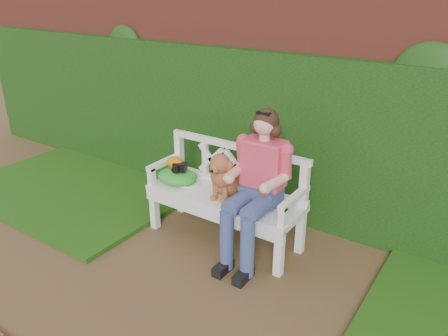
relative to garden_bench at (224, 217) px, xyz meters
The scene contains 11 objects.
ground 1.02m from the garden_bench, 70.59° to the right, with size 60.00×60.00×0.00m, color brown.
brick_wall 1.34m from the garden_bench, 71.26° to the left, with size 10.00×0.30×2.20m, color brown.
ivy_hedge 1.02m from the garden_bench, 66.30° to the left, with size 10.00×0.18×1.70m, color #275819.
grass_left 2.08m from the garden_bench, behind, with size 2.60×2.00×0.05m, color #1A360F.
garden_bench is the anchor object (origin of this frame).
seated_woman 0.57m from the garden_bench, ahead, with size 0.55×0.74×1.31m, color #F84956, non-canonical shape.
dog 0.47m from the garden_bench, ahead, with size 0.30×0.41×0.45m, color #A25D2C, non-canonical shape.
tennis_racket 0.53m from the garden_bench, behind, with size 0.54×0.23×0.03m, color silver, non-canonical shape.
green_bag 0.62m from the garden_bench, behind, with size 0.42×0.32×0.14m, color #1C6829, non-canonical shape.
camera_item 0.64m from the garden_bench, behind, with size 0.12×0.09×0.08m, color black.
baseball_glove 0.72m from the garden_bench, behind, with size 0.18×0.14×0.12m, color orange.
Camera 1 is at (1.71, -2.08, 2.30)m, focal length 35.00 mm.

